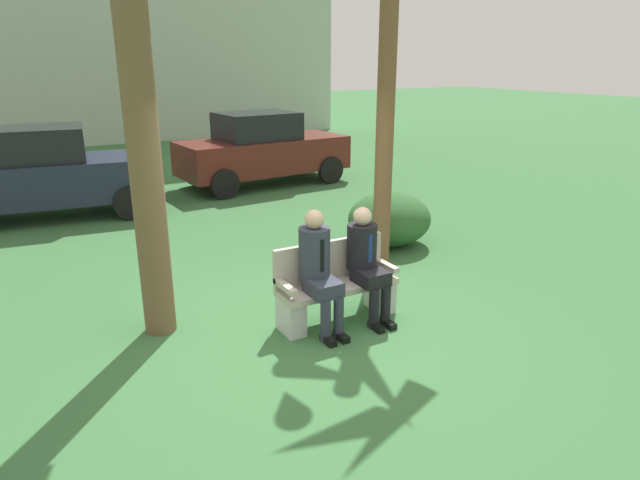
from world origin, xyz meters
TOP-DOWN VIEW (x-y plane):
  - ground_plane at (0.00, 0.00)m, footprint 80.00×80.00m
  - park_bench at (0.25, 0.22)m, footprint 1.38×0.44m
  - seated_man_left at (-0.03, 0.11)m, footprint 0.34×0.72m
  - seated_man_right at (0.58, 0.10)m, footprint 0.34×0.72m
  - shrub_near_bench at (2.39, 2.09)m, footprint 1.35×1.23m
  - parked_car_near at (-2.17, 6.52)m, footprint 4.06×2.09m
  - parked_car_far at (2.45, 7.14)m, footprint 4.01×1.95m

SIDE VIEW (x-z plane):
  - ground_plane at x=0.00m, z-range 0.00..0.00m
  - park_bench at x=0.25m, z-range -0.05..0.85m
  - shrub_near_bench at x=2.39m, z-range 0.00..0.84m
  - seated_man_right at x=0.58m, z-range 0.08..1.36m
  - seated_man_left at x=-0.03m, z-range 0.08..1.41m
  - parked_car_near at x=-2.17m, z-range 0.00..1.68m
  - parked_car_far at x=2.45m, z-range 0.00..1.68m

